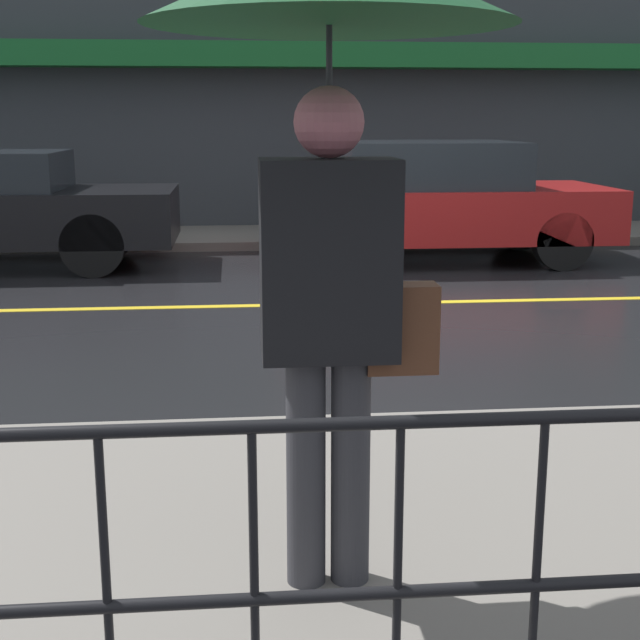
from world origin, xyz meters
TOP-DOWN VIEW (x-y plane):
  - ground_plane at (0.00, 0.00)m, footprint 80.00×80.00m
  - sidewalk_far at (0.00, 4.48)m, footprint 28.00×1.93m
  - lane_marking at (0.00, 0.00)m, footprint 25.20×0.12m
  - building_storefront at (0.00, 5.56)m, footprint 28.00×0.85m
  - pedestrian at (-1.41, -5.31)m, footprint 1.17×1.17m
  - car_red at (0.74, 2.49)m, footprint 4.00×1.84m

SIDE VIEW (x-z plane):
  - ground_plane at x=0.00m, z-range 0.00..0.00m
  - lane_marking at x=0.00m, z-range 0.00..0.01m
  - sidewalk_far at x=0.00m, z-range 0.00..0.12m
  - car_red at x=0.74m, z-range 0.02..1.46m
  - pedestrian at x=-1.41m, z-range 0.79..2.94m
  - building_storefront at x=0.00m, z-range -0.01..5.50m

